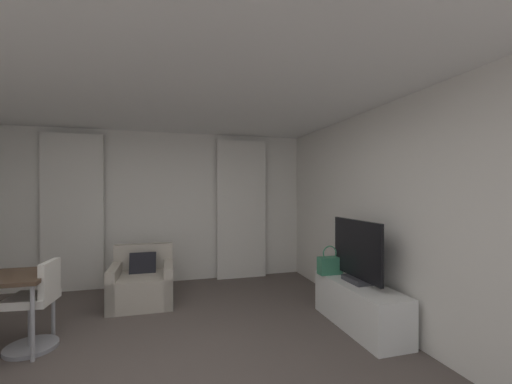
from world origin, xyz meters
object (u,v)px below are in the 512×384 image
object	(u,v)px
handbag_primary	(330,265)
tv_flatscreen	(357,253)
tv_console	(359,305)
desk_chair	(36,310)
armchair	(142,284)

from	to	relation	value
handbag_primary	tv_flatscreen	bearing A→B (deg)	-73.23
tv_console	desk_chair	bearing A→B (deg)	172.49
tv_console	handbag_primary	distance (m)	0.61
armchair	desk_chair	bearing A→B (deg)	-131.24
tv_flatscreen	handbag_primary	bearing A→B (deg)	106.77
desk_chair	handbag_primary	world-z (taller)	same
armchair	tv_console	xyz separation A→B (m)	(2.48, -1.53, -0.02)
desk_chair	handbag_primary	xyz separation A→B (m)	(3.30, 0.01, 0.24)
armchair	desk_chair	xyz separation A→B (m)	(-0.94, -1.07, 0.12)
desk_chair	tv_console	size ratio (longest dim) A/B	0.67
tv_console	armchair	bearing A→B (deg)	148.45
desk_chair	tv_console	bearing A→B (deg)	-7.51
tv_flatscreen	handbag_primary	size ratio (longest dim) A/B	2.52
armchair	tv_console	bearing A→B (deg)	-31.55
desk_chair	tv_flatscreen	xyz separation A→B (m)	(3.43, -0.40, 0.46)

